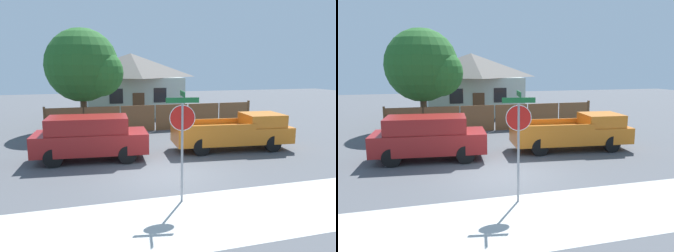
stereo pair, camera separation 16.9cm
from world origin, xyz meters
TOP-DOWN VIEW (x-y plane):
  - ground_plane at (0.00, 0.00)m, footprint 80.00×80.00m
  - sidewalk_strip at (0.00, -3.60)m, footprint 36.00×3.20m
  - wooden_fence at (1.66, 8.48)m, footprint 13.07×0.12m
  - house at (1.53, 16.38)m, footprint 8.05×6.91m
  - oak_tree at (-2.36, 9.94)m, footprint 4.73×4.51m
  - red_suv at (-2.55, 2.79)m, footprint 4.85×2.33m
  - orange_pickup at (4.27, 2.76)m, footprint 5.74×2.39m
  - stop_sign at (-0.22, -2.45)m, footprint 0.93×0.84m

SIDE VIEW (x-z plane):
  - ground_plane at x=0.00m, z-range 0.00..0.00m
  - sidewalk_strip at x=0.00m, z-range 0.00..0.01m
  - wooden_fence at x=1.66m, z-range -0.05..1.66m
  - orange_pickup at x=4.27m, z-range 0.00..1.71m
  - red_suv at x=-2.55m, z-range 0.08..1.95m
  - stop_sign at x=-0.22m, z-range 0.59..3.84m
  - house at x=1.53m, z-range 0.09..5.14m
  - oak_tree at x=-2.36m, z-range 0.78..7.07m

